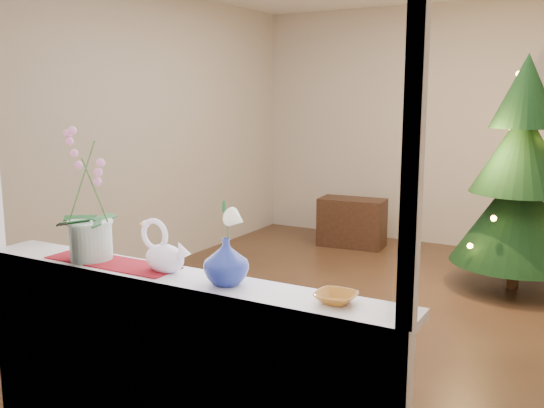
% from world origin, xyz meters
% --- Properties ---
extents(ground, '(5.00, 5.00, 0.00)m').
position_xyz_m(ground, '(0.00, 0.00, 0.00)').
color(ground, '#3C2618').
rests_on(ground, ground).
extents(wall_back, '(4.50, 0.10, 2.70)m').
position_xyz_m(wall_back, '(0.00, 2.50, 1.35)').
color(wall_back, beige).
rests_on(wall_back, ground).
extents(wall_front, '(4.50, 0.10, 2.70)m').
position_xyz_m(wall_front, '(0.00, -2.50, 1.35)').
color(wall_front, beige).
rests_on(wall_front, ground).
extents(wall_left, '(0.10, 5.00, 2.70)m').
position_xyz_m(wall_left, '(-2.25, 0.00, 1.35)').
color(wall_left, beige).
rests_on(wall_left, ground).
extents(window_apron, '(2.20, 0.08, 0.88)m').
position_xyz_m(window_apron, '(0.00, -2.46, 0.44)').
color(window_apron, white).
rests_on(window_apron, ground).
extents(windowsill, '(2.20, 0.26, 0.04)m').
position_xyz_m(windowsill, '(0.00, -2.37, 0.90)').
color(windowsill, white).
rests_on(windowsill, window_apron).
extents(window_frame, '(2.22, 0.06, 1.60)m').
position_xyz_m(window_frame, '(0.00, -2.47, 1.70)').
color(window_frame, white).
rests_on(window_frame, windowsill).
extents(runner, '(0.70, 0.20, 0.01)m').
position_xyz_m(runner, '(-0.38, -2.37, 0.92)').
color(runner, maroon).
rests_on(runner, windowsill).
extents(orchid_pot, '(0.22, 0.22, 0.64)m').
position_xyz_m(orchid_pot, '(-0.50, -2.38, 1.24)').
color(orchid_pot, white).
rests_on(orchid_pot, windowsill).
extents(swan, '(0.27, 0.14, 0.23)m').
position_xyz_m(swan, '(-0.07, -2.36, 1.03)').
color(swan, white).
rests_on(swan, windowsill).
extents(blue_vase, '(0.26, 0.26, 0.23)m').
position_xyz_m(blue_vase, '(0.27, -2.37, 1.03)').
color(blue_vase, navy).
rests_on(blue_vase, windowsill).
extents(lily, '(0.13, 0.07, 0.17)m').
position_xyz_m(lily, '(0.27, -2.37, 1.23)').
color(lily, white).
rests_on(lily, blue_vase).
extents(paperweight, '(0.08, 0.08, 0.06)m').
position_xyz_m(paperweight, '(0.27, -2.39, 0.95)').
color(paperweight, white).
rests_on(paperweight, windowsill).
extents(amber_dish, '(0.14, 0.14, 0.03)m').
position_xyz_m(amber_dish, '(0.77, -2.36, 0.94)').
color(amber_dish, '#AB681E').
rests_on(amber_dish, windowsill).
extents(xmas_tree, '(1.46, 1.46, 2.05)m').
position_xyz_m(xmas_tree, '(0.96, 1.19, 1.03)').
color(xmas_tree, black).
rests_on(xmas_tree, ground).
extents(side_table, '(0.76, 0.43, 0.55)m').
position_xyz_m(side_table, '(-0.88, 1.90, 0.27)').
color(side_table, black).
rests_on(side_table, ground).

